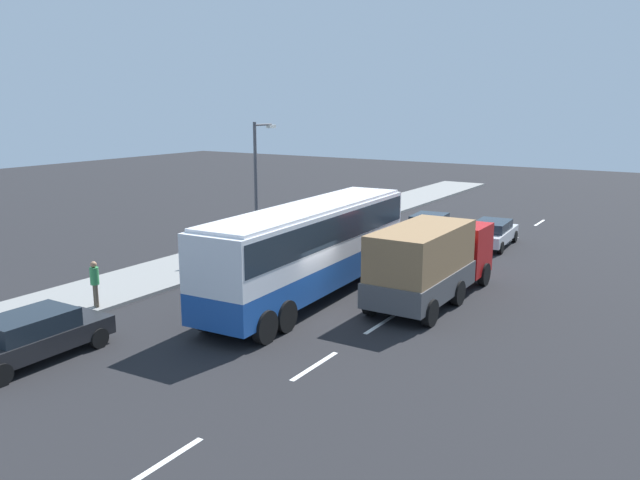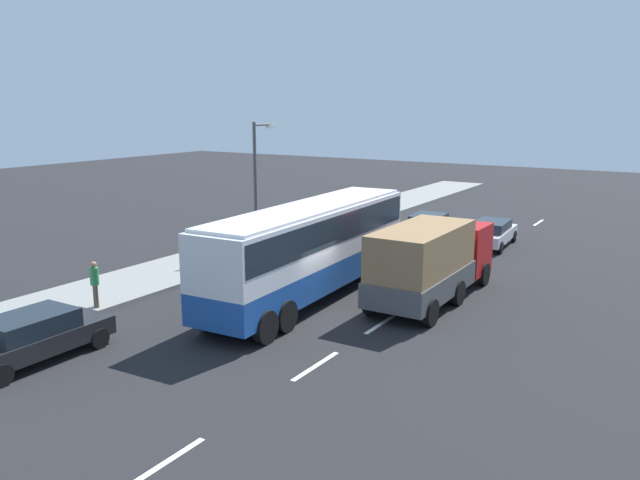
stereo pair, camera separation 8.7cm
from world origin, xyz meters
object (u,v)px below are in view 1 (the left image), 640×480
(car_white_minivan, at_px, (430,227))
(pedestrian_near_curb, at_px, (95,281))
(car_silver_hatch, at_px, (492,233))
(street_lamp, at_px, (258,178))
(car_black_sedan, at_px, (33,335))
(coach_bus, at_px, (311,242))
(cargo_truck, at_px, (431,259))

(car_white_minivan, bearing_deg, pedestrian_near_curb, 156.64)
(car_silver_hatch, distance_m, street_lamp, 12.84)
(car_black_sedan, distance_m, car_white_minivan, 22.11)
(car_silver_hatch, height_order, pedestrian_near_curb, pedestrian_near_curb)
(car_silver_hatch, relative_size, car_white_minivan, 1.12)
(car_white_minivan, bearing_deg, car_silver_hatch, -83.34)
(car_silver_hatch, bearing_deg, street_lamp, 127.78)
(car_silver_hatch, bearing_deg, coach_bus, 162.87)
(cargo_truck, distance_m, street_lamp, 10.82)
(pedestrian_near_curb, bearing_deg, car_black_sedan, 50.87)
(street_lamp, bearing_deg, car_black_sedan, -169.71)
(car_white_minivan, bearing_deg, street_lamp, 135.36)
(car_black_sedan, height_order, car_white_minivan, car_white_minivan)
(car_white_minivan, bearing_deg, car_black_sedan, 165.45)
(car_black_sedan, bearing_deg, car_silver_hatch, -17.11)
(pedestrian_near_curb, xyz_separation_m, street_lamp, (10.29, 0.36, 2.74))
(coach_bus, height_order, car_white_minivan, coach_bus)
(coach_bus, xyz_separation_m, car_white_minivan, (12.25, 0.08, -1.45))
(coach_bus, distance_m, pedestrian_near_curb, 8.13)
(cargo_truck, height_order, car_silver_hatch, cargo_truck)
(coach_bus, distance_m, car_black_sedan, 10.34)
(car_black_sedan, relative_size, car_white_minivan, 1.09)
(car_silver_hatch, relative_size, pedestrian_near_curb, 2.69)
(coach_bus, bearing_deg, cargo_truck, -64.28)
(coach_bus, xyz_separation_m, car_black_sedan, (-9.58, 3.60, -1.49))
(cargo_truck, height_order, car_white_minivan, cargo_truck)
(cargo_truck, relative_size, car_white_minivan, 1.85)
(coach_bus, xyz_separation_m, street_lamp, (4.76, 6.20, 1.62))
(coach_bus, height_order, pedestrian_near_curb, coach_bus)
(street_lamp, bearing_deg, cargo_truck, -103.92)
(pedestrian_near_curb, height_order, street_lamp, street_lamp)
(street_lamp, bearing_deg, coach_bus, -127.51)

